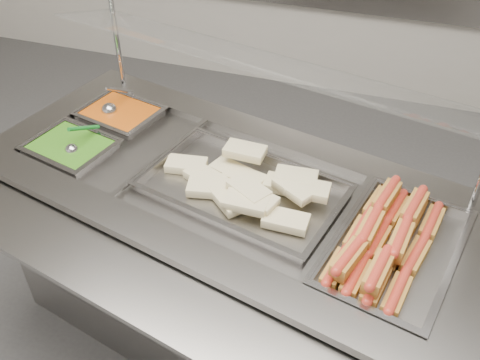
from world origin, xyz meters
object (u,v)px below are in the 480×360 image
(steam_counter, at_px, (230,264))
(ladle, at_px, (110,109))
(pan_hotdogs, at_px, (394,256))
(pan_wraps, at_px, (242,191))
(serving_spoon, at_px, (74,146))
(sneeze_guard, at_px, (261,64))

(steam_counter, relative_size, ladle, 10.53)
(pan_hotdogs, height_order, ladle, ladle)
(steam_counter, height_order, pan_hotdogs, pan_hotdogs)
(pan_wraps, height_order, serving_spoon, serving_spoon)
(steam_counter, bearing_deg, serving_spoon, -179.72)
(steam_counter, bearing_deg, sneeze_guard, 76.59)
(steam_counter, xyz_separation_m, pan_wraps, (0.05, -0.01, 0.38))
(sneeze_guard, bearing_deg, pan_wraps, -88.07)
(pan_wraps, relative_size, ladle, 3.93)
(pan_hotdogs, distance_m, serving_spoon, 1.13)
(sneeze_guard, relative_size, ladle, 8.71)
(sneeze_guard, bearing_deg, steam_counter, -103.41)
(pan_hotdogs, bearing_deg, ladle, 160.89)
(pan_hotdogs, xyz_separation_m, pan_wraps, (-0.50, 0.12, 0.01))
(ladle, bearing_deg, pan_hotdogs, -19.11)
(serving_spoon, bearing_deg, steam_counter, 0.28)
(ladle, distance_m, serving_spoon, 0.26)
(steam_counter, relative_size, serving_spoon, 11.15)
(sneeze_guard, bearing_deg, serving_spoon, -162.49)
(steam_counter, relative_size, pan_wraps, 2.68)
(steam_counter, xyz_separation_m, sneeze_guard, (0.05, 0.19, 0.74))
(sneeze_guard, distance_m, serving_spoon, 0.72)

